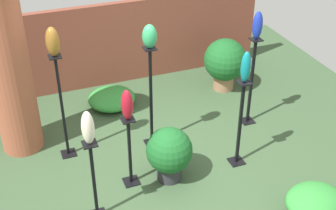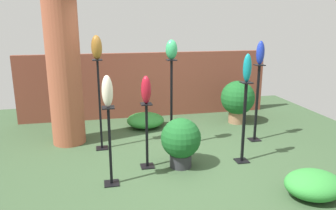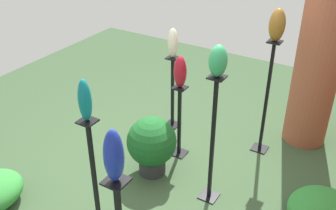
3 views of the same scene
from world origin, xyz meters
name	(u,v)px [view 2 (image 2 of 3)]	position (x,y,z in m)	size (l,w,h in m)	color
ground_plane	(175,164)	(0.00, 0.00, 0.00)	(8.00, 8.00, 0.00)	#385133
brick_wall_back	(147,85)	(0.00, 2.69, 0.73)	(5.60, 0.12, 1.45)	brown
brick_pillar	(64,67)	(-1.64, 1.31, 1.37)	(0.57, 0.57, 2.74)	#9E5138
pedestal_ivory	(110,150)	(-0.98, -0.43, 0.49)	(0.20, 0.20, 1.08)	black
pedestal_jade	(171,108)	(0.11, 0.70, 0.71)	(0.20, 0.20, 1.53)	black
pedestal_teal	(244,126)	(1.05, -0.12, 0.58)	(0.20, 0.20, 1.27)	black
pedestal_bronze	(100,109)	(-1.08, 0.88, 0.71)	(0.20, 0.20, 1.54)	black
pedestal_cobalt	(257,106)	(1.68, 0.70, 0.65)	(0.20, 0.20, 1.40)	black
pedestal_ruby	(147,139)	(-0.43, 0.00, 0.45)	(0.20, 0.20, 0.99)	black
art_vase_ivory	(107,91)	(-0.98, -0.43, 1.28)	(0.14, 0.14, 0.41)	beige
art_vase_jade	(172,50)	(0.11, 0.70, 1.69)	(0.19, 0.18, 0.32)	#2D9356
art_vase_teal	(247,68)	(1.05, -0.12, 1.47)	(0.13, 0.12, 0.42)	#0F727A
art_vase_bronze	(97,47)	(-1.08, 0.88, 1.73)	(0.17, 0.19, 0.39)	brown
art_vase_cobalt	(260,53)	(1.68, 0.70, 1.60)	(0.15, 0.13, 0.41)	#192D9E
art_vase_ruby	(146,90)	(-0.43, 0.00, 1.19)	(0.15, 0.16, 0.40)	maroon
potted_plant_near_pillar	(181,140)	(0.07, -0.10, 0.42)	(0.60, 0.60, 0.75)	#2D2D33
potted_plant_mid_right	(238,99)	(1.80, 1.77, 0.52)	(0.72, 0.72, 0.91)	#936B4C
foliage_bed_east	(145,120)	(-0.17, 1.90, 0.14)	(0.77, 0.74, 0.29)	#338C38
foliage_bed_west	(314,185)	(1.47, -1.31, 0.17)	(0.73, 0.63, 0.34)	#338C38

